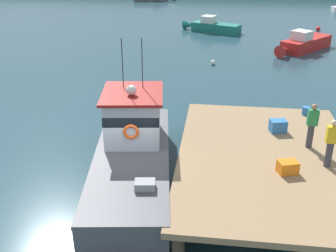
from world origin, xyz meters
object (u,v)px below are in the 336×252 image
(crate_single_by_cleat, at_px, (288,167))
(crate_single_far, at_px, (278,126))
(mooring_buoy_spare_mooring, at_px, (202,30))
(bait_bucket, at_px, (306,111))
(moored_boat_near_channel, at_px, (212,26))
(deckhand_further_back, at_px, (312,125))
(mooring_buoy_outer, at_px, (213,62))
(main_fishing_boat, at_px, (133,151))
(moored_boat_off_the_point, at_px, (303,43))
(mooring_buoy_channel_marker, at_px, (318,29))
(deckhand_by_the_boat, at_px, (331,142))

(crate_single_by_cleat, xyz_separation_m, crate_single_far, (0.03, 3.08, 0.04))
(mooring_buoy_spare_mooring, bearing_deg, bait_bucket, -76.16)
(crate_single_by_cleat, xyz_separation_m, moored_boat_near_channel, (-3.22, 27.19, -0.91))
(deckhand_further_back, bearing_deg, crate_single_far, 128.70)
(mooring_buoy_outer, bearing_deg, bait_bucket, -69.76)
(crate_single_by_cleat, height_order, bait_bucket, crate_single_by_cleat)
(bait_bucket, bearing_deg, mooring_buoy_outer, 110.24)
(main_fishing_boat, xyz_separation_m, moored_boat_off_the_point, (9.17, 19.89, -0.46))
(main_fishing_boat, bearing_deg, bait_bucket, 29.84)
(crate_single_far, height_order, bait_bucket, crate_single_far)
(bait_bucket, bearing_deg, deckhand_further_back, -97.49)
(crate_single_far, xyz_separation_m, mooring_buoy_outer, (-2.81, 13.12, -1.27))
(mooring_buoy_outer, bearing_deg, mooring_buoy_spare_mooring, 96.88)
(mooring_buoy_channel_marker, bearing_deg, mooring_buoy_outer, -126.71)
(deckhand_further_back, distance_m, mooring_buoy_outer, 14.92)
(crate_single_by_cleat, relative_size, mooring_buoy_outer, 1.87)
(bait_bucket, relative_size, mooring_buoy_outer, 1.06)
(mooring_buoy_channel_marker, bearing_deg, crate_single_by_cleat, -102.91)
(bait_bucket, distance_m, mooring_buoy_spare_mooring, 22.93)
(moored_boat_off_the_point, bearing_deg, crate_single_far, -102.37)
(deckhand_by_the_boat, xyz_separation_m, deckhand_further_back, (-0.35, 1.32, 0.00))
(moored_boat_near_channel, bearing_deg, crate_single_far, -82.31)
(mooring_buoy_outer, xyz_separation_m, mooring_buoy_spare_mooring, (-1.32, 10.96, 0.01))
(crate_single_far, bearing_deg, moored_boat_near_channel, 97.69)
(crate_single_far, height_order, moored_boat_off_the_point, crate_single_far)
(mooring_buoy_spare_mooring, height_order, mooring_buoy_channel_marker, mooring_buoy_channel_marker)
(main_fishing_boat, bearing_deg, deckhand_further_back, 6.81)
(crate_single_by_cleat, relative_size, crate_single_far, 1.00)
(crate_single_by_cleat, xyz_separation_m, moored_boat_off_the_point, (3.97, 21.05, -0.86))
(main_fishing_boat, relative_size, crate_single_far, 16.59)
(crate_single_by_cleat, height_order, moored_boat_near_channel, crate_single_by_cleat)
(deckhand_by_the_boat, distance_m, mooring_buoy_spare_mooring, 27.21)
(crate_single_by_cleat, relative_size, moored_boat_off_the_point, 0.11)
(deckhand_by_the_boat, height_order, mooring_buoy_channel_marker, deckhand_by_the_boat)
(deckhand_further_back, distance_m, moored_boat_near_channel, 25.69)
(deckhand_further_back, bearing_deg, deckhand_by_the_boat, -75.15)
(bait_bucket, xyz_separation_m, mooring_buoy_channel_marker, (5.21, 23.83, -1.16))
(crate_single_by_cleat, height_order, mooring_buoy_channel_marker, crate_single_by_cleat)
(crate_single_far, bearing_deg, bait_bucket, 53.96)
(moored_boat_off_the_point, height_order, mooring_buoy_spare_mooring, moored_boat_off_the_point)
(crate_single_by_cleat, height_order, deckhand_further_back, deckhand_further_back)
(main_fishing_boat, xyz_separation_m, mooring_buoy_outer, (2.43, 15.05, -0.85))
(crate_single_far, distance_m, deckhand_further_back, 1.64)
(deckhand_further_back, distance_m, mooring_buoy_channel_marker, 27.51)
(mooring_buoy_spare_mooring, bearing_deg, deckhand_by_the_boat, -78.46)
(mooring_buoy_outer, relative_size, mooring_buoy_spare_mooring, 0.93)
(main_fishing_boat, bearing_deg, crate_single_far, 20.17)
(mooring_buoy_outer, height_order, mooring_buoy_channel_marker, mooring_buoy_channel_marker)
(deckhand_further_back, bearing_deg, mooring_buoy_spare_mooring, 101.37)
(crate_single_far, distance_m, moored_boat_off_the_point, 18.42)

